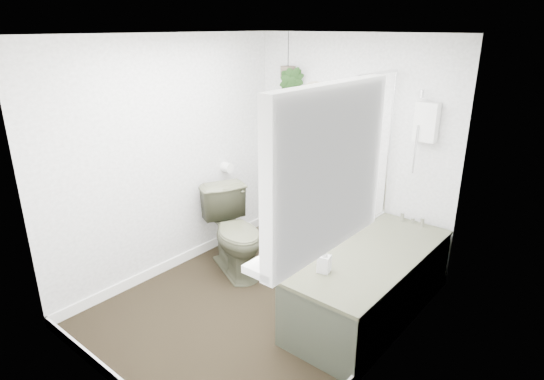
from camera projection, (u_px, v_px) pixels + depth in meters
The scene contains 22 objects.
floor at pixel (261, 305), 4.09m from camera, with size 2.30×2.80×0.02m, color black.
ceiling at pixel (259, 33), 3.30m from camera, with size 2.30×2.80×0.02m, color white.
wall_back at pixel (350, 149), 4.71m from camera, with size 2.30×0.02×2.30m, color white.
wall_front at pixel (103, 244), 2.68m from camera, with size 2.30×0.02×2.30m, color white.
wall_left at pixel (170, 158), 4.39m from camera, with size 0.02×2.80×2.30m, color white.
wall_right at pixel (392, 220), 2.99m from camera, with size 0.02×2.80×2.30m, color white.
skirting at pixel (261, 299), 4.07m from camera, with size 2.30×2.80×0.10m, color white.
bathtub at pixel (370, 284), 3.87m from camera, with size 0.72×1.72×0.58m, color #4F513B, non-canonical shape.
bath_screen at pixel (372, 153), 4.08m from camera, with size 0.04×0.72×1.40m, color silver, non-canonical shape.
shower_box at pixel (426, 122), 4.04m from camera, with size 0.20×0.10×0.35m, color white.
oval_mirror at pixel (314, 111), 4.82m from camera, with size 0.46×0.03×0.62m, color beige.
wall_sconce at pixel (284, 116), 5.09m from camera, with size 0.04×0.04×0.22m, color black.
toilet_roll_holder at pixel (227, 168), 4.95m from camera, with size 0.11×0.11×0.11m, color white.
window_recess at pixel (328, 171), 2.36m from camera, with size 0.08×1.00×0.90m, color white.
window_sill at pixel (314, 240), 2.55m from camera, with size 0.18×1.00×0.04m, color white.
window_blinds at pixel (321, 169), 2.39m from camera, with size 0.01×0.86×0.76m, color white.
toilet at pixel (235, 232), 4.52m from camera, with size 0.47×0.82×0.84m, color #4F513B.
pedestal_sink at pixel (304, 207), 5.08m from camera, with size 0.53×0.45×0.90m, color #4F513B, non-canonical shape.
sill_plant at pixel (338, 198), 2.74m from camera, with size 0.24×0.21×0.27m, color black.
hanging_plant at pixel (288, 96), 4.85m from camera, with size 0.34×0.27×0.62m, color black.
soap_bottle at pixel (324, 260), 3.45m from camera, with size 0.09×0.09×0.20m, color #352F30.
hanging_pot at pixel (288, 72), 4.76m from camera, with size 0.16×0.16×0.12m, color #4F4237.
Camera 1 is at (2.31, -2.62, 2.36)m, focal length 30.00 mm.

